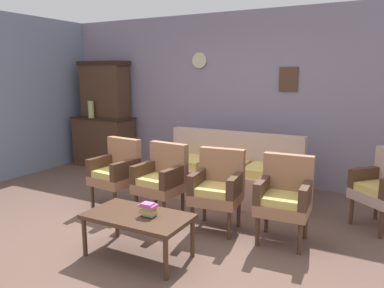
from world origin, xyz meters
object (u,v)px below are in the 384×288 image
armchair_near_couch_end (162,177)px  armchair_by_doorway (284,195)px  armchair_near_cabinet (116,170)px  floral_couch (228,174)px  coffee_table (138,219)px  side_cabinet (104,141)px  vase_on_cabinet (91,109)px  armchair_row_middle (218,186)px  book_stack_on_table (149,209)px

armchair_near_couch_end → armchair_by_doorway: size_ratio=1.00×
armchair_near_cabinet → armchair_near_couch_end: (0.70, -0.01, 0.00)m
armchair_near_cabinet → armchair_by_doorway: bearing=0.6°
floral_couch → coffee_table: size_ratio=2.03×
armchair_by_doorway → coffee_table: bearing=-138.7°
side_cabinet → armchair_by_doorway: size_ratio=1.28×
armchair_near_cabinet → coffee_table: size_ratio=0.90×
floral_couch → side_cabinet: bearing=168.1°
vase_on_cabinet → armchair_near_cabinet: (1.79, -1.49, -0.59)m
floral_couch → armchair_near_cabinet: 1.56m
armchair_near_couch_end → armchair_row_middle: bearing=-0.2°
vase_on_cabinet → coffee_table: bearing=-40.9°
armchair_row_middle → armchair_by_doorway: 0.74m
armchair_near_cabinet → armchair_row_middle: bearing=-0.5°
floral_couch → armchair_by_doorway: (1.08, -1.06, 0.17)m
armchair_near_couch_end → armchair_by_doorway: (1.49, 0.03, 0.00)m
floral_couch → coffee_table: floral_couch is taller
vase_on_cabinet → floral_couch: size_ratio=0.15×
armchair_by_doorway → armchair_near_couch_end: bearing=-178.8°
armchair_near_couch_end → armchair_row_middle: size_ratio=1.00×
side_cabinet → floral_couch: size_ratio=0.57×
armchair_near_cabinet → book_stack_on_table: bearing=-39.3°
vase_on_cabinet → floral_couch: vase_on_cabinet is taller
armchair_near_cabinet → coffee_table: bearing=-42.7°
armchair_near_couch_end → coffee_table: size_ratio=0.90×
side_cabinet → book_stack_on_table: bearing=-42.7°
vase_on_cabinet → armchair_row_middle: bearing=-24.9°
armchair_row_middle → book_stack_on_table: size_ratio=5.71×
armchair_near_couch_end → armchair_row_middle: 0.75m
vase_on_cabinet → armchair_by_doorway: bearing=-20.2°
armchair_near_cabinet → book_stack_on_table: 1.51m
armchair_by_doorway → book_stack_on_table: size_ratio=5.71×
armchair_row_middle → armchair_by_doorway: same height
vase_on_cabinet → floral_couch: 3.03m
armchair_near_cabinet → coffee_table: armchair_near_cabinet is taller
book_stack_on_table → floral_couch: bearing=91.6°
vase_on_cabinet → armchair_by_doorway: vase_on_cabinet is taller
armchair_near_couch_end → coffee_table: (0.35, -0.96, -0.12)m
armchair_row_middle → coffee_table: (-0.39, -0.96, -0.12)m
floral_couch → armchair_by_doorway: 1.53m
armchair_row_middle → armchair_near_couch_end: bearing=179.8°
floral_couch → armchair_row_middle: 1.16m
armchair_by_doorway → coffee_table: size_ratio=0.90×
book_stack_on_table → armchair_near_cabinet: bearing=140.7°
floral_couch → vase_on_cabinet: bearing=172.1°
book_stack_on_table → armchair_row_middle: bearing=73.4°
floral_couch → armchair_row_middle: size_ratio=2.25×
side_cabinet → armchair_row_middle: 3.56m
side_cabinet → armchair_by_doorway: side_cabinet is taller
coffee_table → book_stack_on_table: 0.16m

